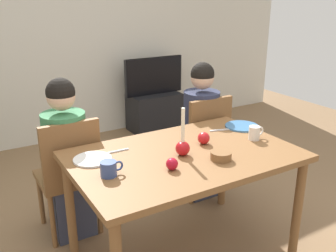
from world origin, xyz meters
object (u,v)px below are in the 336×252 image
(chair_left, at_px, (69,171))
(plate_left, at_px, (92,159))
(plate_right, at_px, (242,126))
(mug_left, at_px, (109,169))
(dining_table, at_px, (184,165))
(apple_by_left_plate, at_px, (172,164))
(bowl_walnuts, at_px, (221,156))
(mug_right, at_px, (255,133))
(chair_right, at_px, (203,140))
(tv, at_px, (154,76))
(person_right_child, at_px, (201,133))
(tv_stand, at_px, (154,112))
(person_left_child, at_px, (67,162))
(apple_near_candle, at_px, (204,138))
(candle_centerpiece, at_px, (183,145))

(chair_left, height_order, plate_left, chair_left)
(plate_right, height_order, mug_left, mug_left)
(dining_table, relative_size, apple_by_left_plate, 19.98)
(mug_left, bearing_deg, plate_right, 11.82)
(plate_left, distance_m, bowl_walnuts, 0.77)
(plate_left, bearing_deg, mug_right, -12.55)
(chair_right, bearing_deg, tv, 74.94)
(person_right_child, relative_size, tv_stand, 1.83)
(apple_by_left_plate, bearing_deg, tv_stand, 63.49)
(tv, bearing_deg, bowl_walnuts, -109.91)
(person_left_child, xyz_separation_m, plate_left, (0.04, -0.45, 0.19))
(tv_stand, distance_m, apple_near_candle, 2.45)
(mug_left, bearing_deg, person_left_child, 93.78)
(person_left_child, bearing_deg, apple_by_left_plate, -64.50)
(person_left_child, relative_size, mug_left, 8.86)
(tv_stand, xyz_separation_m, apple_near_candle, (-0.84, -2.23, 0.55))
(chair_left, xyz_separation_m, bowl_walnuts, (0.70, -0.80, 0.26))
(person_left_child, relative_size, apple_by_left_plate, 16.72)
(dining_table, distance_m, plate_left, 0.57)
(person_right_child, height_order, plate_left, person_right_child)
(person_right_child, height_order, tv, person_right_child)
(dining_table, xyz_separation_m, mug_right, (0.54, -0.04, 0.13))
(person_right_child, height_order, tv_stand, person_right_child)
(dining_table, bearing_deg, person_right_child, 47.61)
(plate_left, relative_size, apple_by_left_plate, 3.27)
(candle_centerpiece, relative_size, mug_right, 2.52)
(dining_table, height_order, tv, tv)
(chair_left, height_order, person_left_child, person_left_child)
(plate_left, bearing_deg, person_left_child, 94.78)
(bowl_walnuts, bearing_deg, person_right_child, 61.72)
(tv_stand, xyz_separation_m, mug_left, (-1.56, -2.35, 0.55))
(bowl_walnuts, bearing_deg, dining_table, 125.87)
(tv, distance_m, apple_near_candle, 2.39)
(candle_centerpiece, bearing_deg, plate_left, 157.24)
(tv, relative_size, bowl_walnuts, 6.21)
(chair_left, bearing_deg, apple_near_candle, -35.34)
(bowl_walnuts, distance_m, apple_near_candle, 0.26)
(tv, distance_m, candle_centerpiece, 2.55)
(mug_left, xyz_separation_m, apple_near_candle, (0.72, 0.12, -0.00))
(person_right_child, distance_m, plate_right, 0.49)
(dining_table, xyz_separation_m, chair_right, (0.58, 0.61, -0.15))
(tv, height_order, plate_left, tv)
(candle_centerpiece, relative_size, apple_by_left_plate, 4.33)
(dining_table, distance_m, plate_right, 0.67)
(dining_table, distance_m, candle_centerpiece, 0.15)
(mug_right, relative_size, apple_near_candle, 1.49)
(chair_right, bearing_deg, person_right_child, 90.00)
(candle_centerpiece, bearing_deg, apple_near_candle, 21.11)
(dining_table, bearing_deg, plate_left, 159.83)
(chair_right, height_order, person_left_child, person_left_child)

